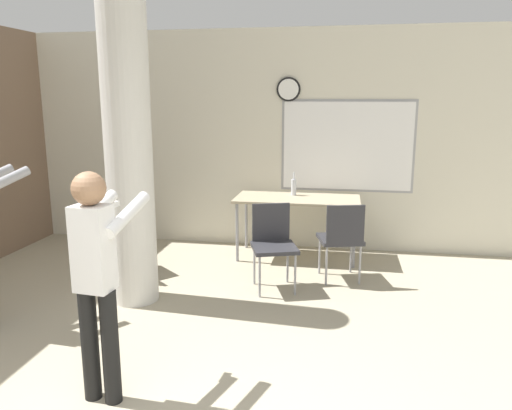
{
  "coord_description": "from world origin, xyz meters",
  "views": [
    {
      "loc": [
        0.7,
        -1.41,
        1.95
      ],
      "look_at": [
        -0.03,
        2.76,
        1.03
      ],
      "focal_mm": 35.0,
      "sensor_mm": 36.0,
      "label": 1
    }
  ],
  "objects_px": {
    "folding_table": "(297,202)",
    "bottle_on_table": "(294,187)",
    "chair_table_right": "(342,236)",
    "person_playing_front": "(97,269)",
    "chair_near_pillar": "(119,230)",
    "chair_table_front": "(273,240)"
  },
  "relations": [
    {
      "from": "chair_table_right",
      "to": "person_playing_front",
      "type": "height_order",
      "value": "person_playing_front"
    },
    {
      "from": "folding_table",
      "to": "bottle_on_table",
      "type": "relative_size",
      "value": 5.31
    },
    {
      "from": "chair_table_front",
      "to": "chair_near_pillar",
      "type": "distance_m",
      "value": 1.74
    },
    {
      "from": "person_playing_front",
      "to": "chair_table_right",
      "type": "bearing_deg",
      "value": 58.24
    },
    {
      "from": "folding_table",
      "to": "chair_table_front",
      "type": "bearing_deg",
      "value": -98.08
    },
    {
      "from": "bottle_on_table",
      "to": "person_playing_front",
      "type": "xyz_separation_m",
      "value": [
        -0.9,
        -3.35,
        0.03
      ]
    },
    {
      "from": "chair_table_right",
      "to": "bottle_on_table",
      "type": "bearing_deg",
      "value": 124.05
    },
    {
      "from": "person_playing_front",
      "to": "chair_near_pillar",
      "type": "bearing_deg",
      "value": 112.46
    },
    {
      "from": "bottle_on_table",
      "to": "chair_table_front",
      "type": "xyz_separation_m",
      "value": [
        -0.09,
        -1.2,
        -0.35
      ]
    },
    {
      "from": "bottle_on_table",
      "to": "chair_near_pillar",
      "type": "xyz_separation_m",
      "value": [
        -1.83,
        -1.11,
        -0.35
      ]
    },
    {
      "from": "bottle_on_table",
      "to": "chair_near_pillar",
      "type": "relative_size",
      "value": 0.33
    },
    {
      "from": "chair_table_front",
      "to": "bottle_on_table",
      "type": "bearing_deg",
      "value": 85.89
    },
    {
      "from": "bottle_on_table",
      "to": "folding_table",
      "type": "bearing_deg",
      "value": -68.31
    },
    {
      "from": "chair_table_right",
      "to": "chair_table_front",
      "type": "bearing_deg",
      "value": -156.94
    },
    {
      "from": "bottle_on_table",
      "to": "chair_near_pillar",
      "type": "bearing_deg",
      "value": -148.79
    },
    {
      "from": "folding_table",
      "to": "chair_table_right",
      "type": "xyz_separation_m",
      "value": [
        0.55,
        -0.75,
        -0.19
      ]
    },
    {
      "from": "bottle_on_table",
      "to": "chair_table_front",
      "type": "bearing_deg",
      "value": -94.11
    },
    {
      "from": "chair_near_pillar",
      "to": "person_playing_front",
      "type": "relative_size",
      "value": 0.57
    },
    {
      "from": "folding_table",
      "to": "chair_table_right",
      "type": "distance_m",
      "value": 0.95
    },
    {
      "from": "chair_table_front",
      "to": "person_playing_front",
      "type": "xyz_separation_m",
      "value": [
        -0.82,
        -2.15,
        0.38
      ]
    },
    {
      "from": "chair_table_right",
      "to": "person_playing_front",
      "type": "relative_size",
      "value": 0.57
    },
    {
      "from": "bottle_on_table",
      "to": "person_playing_front",
      "type": "bearing_deg",
      "value": -105.09
    }
  ]
}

